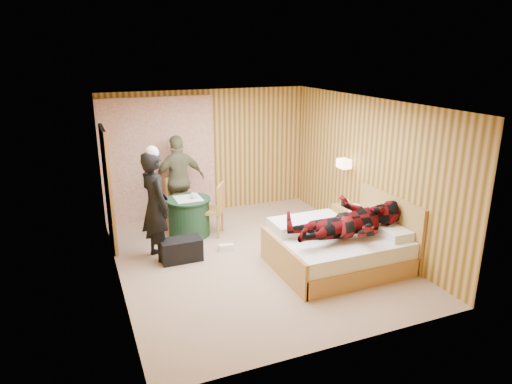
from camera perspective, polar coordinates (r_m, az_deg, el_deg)
name	(u,v)px	position (r m, az deg, el deg)	size (l,w,h in m)	color
floor	(254,258)	(7.50, -0.29, -8.24)	(4.20, 5.00, 0.01)	#A08069
ceiling	(253,103)	(6.80, -0.32, 11.12)	(4.20, 5.00, 0.01)	white
wall_back	(208,152)	(9.34, -6.07, 4.99)	(4.20, 0.02, 2.50)	tan
wall_left	(113,201)	(6.59, -17.49, -1.04)	(0.02, 5.00, 2.50)	tan
wall_right	(367,171)	(8.04, 13.73, 2.54)	(0.02, 5.00, 2.50)	tan
curtain	(159,160)	(9.06, -12.02, 3.99)	(2.20, 0.08, 2.40)	beige
doorway	(108,189)	(8.00, -18.02, 0.42)	(0.06, 0.90, 2.05)	black
wall_lamp	(344,163)	(8.29, 10.96, 3.52)	(0.26, 0.24, 0.16)	gold
bed	(338,247)	(7.25, 10.27, -6.82)	(1.97, 1.52, 1.04)	tan
nightstand	(350,222)	(8.28, 11.62, -3.75)	(0.45, 0.61, 0.59)	tan
round_table	(189,216)	(8.35, -8.38, -3.05)	(0.79, 0.79, 0.70)	#204629
chair_far	(179,197)	(8.86, -9.62, -0.62)	(0.55, 0.55, 0.93)	tan
chair_near	(215,206)	(8.23, -5.15, -1.70)	(0.60, 0.60, 0.96)	tan
duffel_bag	(181,250)	(7.44, -9.31, -7.14)	(0.64, 0.34, 0.36)	black
sneaker_left	(226,248)	(7.75, -3.77, -6.95)	(0.25, 0.10, 0.11)	white
sneaker_right	(197,235)	(8.26, -7.34, -5.37)	(0.30, 0.12, 0.13)	white
woman_standing	(155,206)	(7.37, -12.48, -1.71)	(0.64, 0.42, 1.77)	black
man_at_table	(179,180)	(8.80, -9.58, 1.47)	(1.01, 0.42, 1.72)	brown
man_on_bed	(350,213)	(6.85, 11.73, -2.53)	(1.77, 0.67, 0.86)	#64090D
book_lower	(352,208)	(8.14, 11.94, -1.93)	(0.17, 0.22, 0.02)	white
book_upper	(352,207)	(8.14, 11.95, -1.79)	(0.16, 0.22, 0.02)	white
cup_nightstand	(347,203)	(8.27, 11.27, -1.31)	(0.10, 0.10, 0.09)	white
cup_table	(194,196)	(8.19, -7.73, -0.47)	(0.12, 0.12, 0.10)	white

